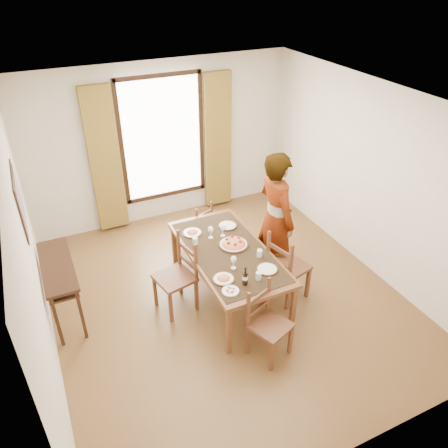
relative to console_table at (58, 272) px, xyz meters
name	(u,v)px	position (x,y,z in m)	size (l,w,h in m)	color
ground	(226,296)	(2.03, -0.60, -0.68)	(5.00, 5.00, 0.00)	#503019
room_shell	(221,195)	(2.03, -0.47, 0.86)	(4.60, 5.10, 2.74)	silver
console_table	(58,272)	(0.00, 0.00, 0.00)	(0.38, 1.20, 0.80)	#331B11
dining_table	(228,254)	(2.08, -0.58, 0.01)	(1.00, 1.99, 0.76)	brown
chair_west	(177,277)	(1.38, -0.49, -0.20)	(0.55, 0.55, 1.04)	brown
chair_north	(199,227)	(2.14, 0.64, -0.29)	(0.48, 0.48, 0.84)	brown
chair_south	(268,325)	(2.05, -1.69, -0.25)	(0.54, 0.54, 0.94)	brown
chair_east	(287,268)	(2.77, -0.93, -0.20)	(0.57, 0.57, 1.05)	brown
man	(276,219)	(2.85, -0.45, 0.29)	(0.49, 0.73, 1.95)	#999DA1
plate_sw	(223,278)	(1.77, -1.09, 0.10)	(0.27, 0.27, 0.05)	silver
plate_se	(267,268)	(2.34, -1.15, 0.10)	(0.27, 0.27, 0.05)	silver
plate_nw	(192,232)	(1.80, 0.00, 0.10)	(0.27, 0.27, 0.05)	silver
plate_ne	(228,225)	(2.32, -0.04, 0.10)	(0.27, 0.27, 0.05)	silver
pasta_platter	(234,242)	(2.19, -0.50, 0.12)	(0.40, 0.40, 0.10)	red
caprese_plate	(231,290)	(1.75, -1.32, 0.09)	(0.20, 0.20, 0.04)	silver
wine_glass_a	(234,262)	(1.98, -0.94, 0.16)	(0.08, 0.08, 0.18)	white
wine_glass_b	(223,230)	(2.16, -0.23, 0.16)	(0.08, 0.08, 0.18)	white
wine_glass_c	(211,232)	(1.99, -0.21, 0.16)	(0.08, 0.08, 0.18)	white
tumbler_a	(260,253)	(2.38, -0.86, 0.12)	(0.07, 0.07, 0.10)	silver
tumbler_b	(195,241)	(1.74, -0.26, 0.12)	(0.07, 0.07, 0.10)	silver
tumbler_c	(259,276)	(2.15, -1.26, 0.12)	(0.07, 0.07, 0.10)	silver
wine_bottle	(245,276)	(1.96, -1.27, 0.20)	(0.07, 0.07, 0.25)	black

